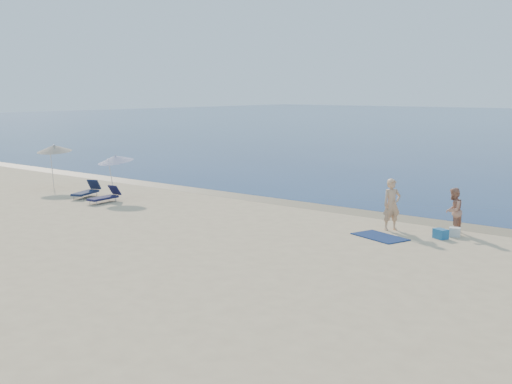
{
  "coord_description": "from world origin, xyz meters",
  "views": [
    {
      "loc": [
        15.16,
        -4.24,
        5.16
      ],
      "look_at": [
        -1.11,
        16.0,
        1.0
      ],
      "focal_mm": 45.0,
      "sensor_mm": 36.0,
      "label": 1
    }
  ],
  "objects_px": {
    "umbrella_near": "(115,159)",
    "person_left": "(392,205)",
    "blue_cooler": "(441,234)",
    "person_right": "(453,211)"
  },
  "relations": [
    {
      "from": "person_left",
      "to": "person_right",
      "type": "height_order",
      "value": "person_left"
    },
    {
      "from": "umbrella_near",
      "to": "person_left",
      "type": "bearing_deg",
      "value": 21.38
    },
    {
      "from": "blue_cooler",
      "to": "umbrella_near",
      "type": "xyz_separation_m",
      "value": [
        -15.59,
        -1.64,
        1.73
      ]
    },
    {
      "from": "umbrella_near",
      "to": "person_right",
      "type": "bearing_deg",
      "value": 23.77
    },
    {
      "from": "blue_cooler",
      "to": "umbrella_near",
      "type": "distance_m",
      "value": 15.77
    },
    {
      "from": "person_left",
      "to": "person_right",
      "type": "distance_m",
      "value": 2.19
    },
    {
      "from": "person_left",
      "to": "blue_cooler",
      "type": "height_order",
      "value": "person_left"
    },
    {
      "from": "person_right",
      "to": "blue_cooler",
      "type": "height_order",
      "value": "person_right"
    },
    {
      "from": "person_right",
      "to": "umbrella_near",
      "type": "bearing_deg",
      "value": -81.2
    },
    {
      "from": "person_left",
      "to": "blue_cooler",
      "type": "xyz_separation_m",
      "value": [
        1.99,
        -0.16,
        -0.79
      ]
    }
  ]
}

